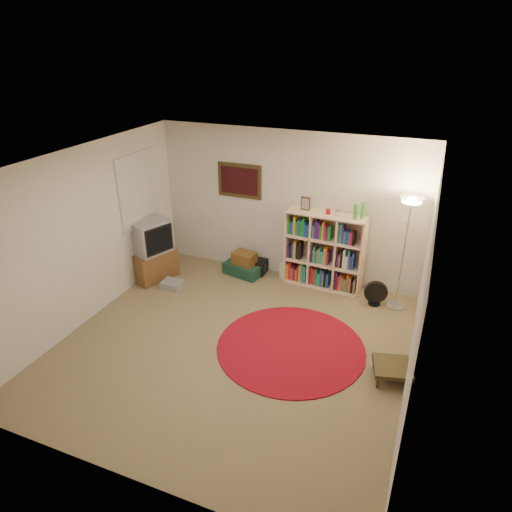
% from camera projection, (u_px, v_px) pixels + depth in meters
% --- Properties ---
extents(room, '(4.54, 4.54, 2.54)m').
position_uv_depth(room, '(228.00, 260.00, 5.72)').
color(room, olive).
rests_on(room, ground).
extents(bookshelf, '(1.30, 0.44, 1.54)m').
position_uv_depth(bookshelf, '(323.00, 252.00, 7.43)').
color(bookshelf, '#FFD4AA').
rests_on(bookshelf, ground).
extents(floor_lamp, '(0.44, 0.44, 1.78)m').
position_uv_depth(floor_lamp, '(409.00, 218.00, 6.45)').
color(floor_lamp, silver).
rests_on(floor_lamp, ground).
extents(floor_fan, '(0.37, 0.23, 0.41)m').
position_uv_depth(floor_fan, '(376.00, 293.00, 7.05)').
color(floor_fan, black).
rests_on(floor_fan, ground).
extents(tv_stand, '(0.73, 0.86, 1.06)m').
position_uv_depth(tv_stand, '(152.00, 251.00, 7.73)').
color(tv_stand, brown).
rests_on(tv_stand, ground).
extents(dvd_box, '(0.33, 0.28, 0.11)m').
position_uv_depth(dvd_box, '(172.00, 284.00, 7.61)').
color(dvd_box, '#9B9BA0').
rests_on(dvd_box, ground).
extents(suitcase, '(0.72, 0.55, 0.21)m').
position_uv_depth(suitcase, '(244.00, 268.00, 8.02)').
color(suitcase, '#153C2C').
rests_on(suitcase, ground).
extents(wicker_basket, '(0.43, 0.34, 0.22)m').
position_uv_depth(wicker_basket, '(244.00, 258.00, 7.90)').
color(wicker_basket, brown).
rests_on(wicker_basket, suitcase).
extents(duffel_bag, '(0.36, 0.30, 0.24)m').
position_uv_depth(duffel_bag, '(256.00, 266.00, 8.05)').
color(duffel_bag, black).
rests_on(duffel_bag, ground).
extents(paper_towel, '(0.14, 0.14, 0.28)m').
position_uv_depth(paper_towel, '(283.00, 271.00, 7.85)').
color(paper_towel, silver).
rests_on(paper_towel, ground).
extents(red_rug, '(2.00, 2.00, 0.02)m').
position_uv_depth(red_rug, '(291.00, 347.00, 6.15)').
color(red_rug, maroon).
rests_on(red_rug, ground).
extents(side_table, '(0.55, 0.55, 0.21)m').
position_uv_depth(side_table, '(392.00, 367.00, 5.53)').
color(side_table, '#342812').
rests_on(side_table, ground).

